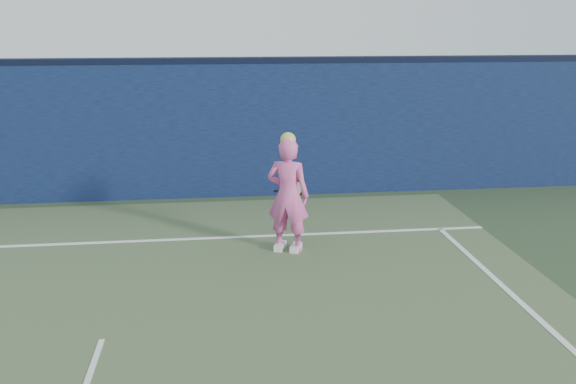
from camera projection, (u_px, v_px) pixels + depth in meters
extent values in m
cube|color=#0C1237|center=(148.00, 132.00, 11.32)|extent=(24.00, 0.40, 2.50)
cube|color=black|center=(143.00, 61.00, 10.97)|extent=(24.00, 0.42, 0.10)
imported|color=#E458A6|center=(288.00, 195.00, 8.71)|extent=(0.71, 0.60, 1.67)
sphere|color=tan|center=(288.00, 140.00, 8.49)|extent=(0.22, 0.22, 0.22)
cube|color=white|center=(296.00, 248.00, 8.89)|extent=(0.21, 0.30, 0.10)
cube|color=white|center=(280.00, 246.00, 8.95)|extent=(0.21, 0.30, 0.10)
torus|color=black|center=(295.00, 188.00, 9.08)|extent=(0.27, 0.13, 0.27)
torus|color=yellow|center=(295.00, 188.00, 9.08)|extent=(0.22, 0.10, 0.22)
cylinder|color=beige|center=(295.00, 188.00, 9.08)|extent=(0.22, 0.09, 0.22)
cylinder|color=black|center=(284.00, 190.00, 9.20)|extent=(0.23, 0.14, 0.09)
cylinder|color=black|center=(277.00, 191.00, 9.27)|extent=(0.11, 0.08, 0.06)
cube|color=white|center=(136.00, 241.00, 9.26)|extent=(11.00, 0.08, 0.01)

